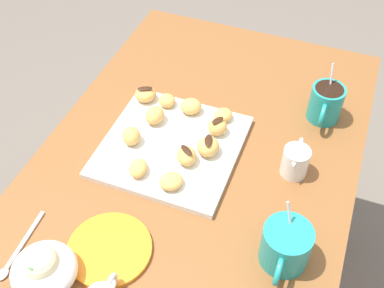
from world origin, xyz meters
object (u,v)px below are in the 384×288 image
(beignet_1, at_px, (131,136))
(beignet_4, at_px, (145,94))
(saucer_orange_left, at_px, (109,249))
(beignet_3, at_px, (138,168))
(pastry_plate_square, at_px, (171,146))
(cream_pitcher_white, at_px, (296,160))
(beignet_9, at_px, (186,156))
(ice_cream_bowl, at_px, (44,269))
(beignet_10, at_px, (208,147))
(coffee_mug_teal_left, at_px, (326,103))
(beignet_7, at_px, (167,101))
(beignet_0, at_px, (217,127))
(dining_table, at_px, (201,186))
(beignet_6, at_px, (171,181))
(coffee_mug_teal_right, at_px, (286,245))
(beignet_2, at_px, (155,115))
(beignet_5, at_px, (191,106))
(beignet_8, at_px, (223,115))

(beignet_1, xyz_separation_m, beignet_4, (-0.15, -0.03, -0.00))
(saucer_orange_left, xyz_separation_m, beignet_3, (-0.19, -0.03, 0.03))
(pastry_plate_square, xyz_separation_m, cream_pitcher_white, (-0.03, 0.29, 0.03))
(beignet_4, relative_size, beignet_9, 1.02)
(ice_cream_bowl, relative_size, beignet_10, 2.26)
(coffee_mug_teal_left, height_order, beignet_1, coffee_mug_teal_left)
(cream_pitcher_white, xyz_separation_m, ice_cream_bowl, (0.43, -0.38, -0.00))
(beignet_4, bearing_deg, saucer_orange_left, 14.92)
(beignet_4, relative_size, beignet_10, 0.99)
(beignet_7, bearing_deg, beignet_4, -89.56)
(pastry_plate_square, height_order, beignet_0, beignet_0)
(dining_table, relative_size, beignet_1, 20.88)
(ice_cream_bowl, bearing_deg, beignet_6, 153.87)
(coffee_mug_teal_right, relative_size, beignet_0, 2.98)
(beignet_2, bearing_deg, beignet_6, 33.80)
(pastry_plate_square, height_order, cream_pitcher_white, cream_pitcher_white)
(beignet_0, distance_m, beignet_1, 0.20)
(dining_table, height_order, ice_cream_bowl, ice_cream_bowl)
(ice_cream_bowl, relative_size, beignet_6, 2.32)
(beignet_2, distance_m, beignet_6, 0.21)
(coffee_mug_teal_left, bearing_deg, coffee_mug_teal_right, -0.00)
(ice_cream_bowl, xyz_separation_m, beignet_4, (-0.51, -0.03, -0.01))
(saucer_orange_left, distance_m, beignet_1, 0.28)
(beignet_5, bearing_deg, beignet_8, 92.01)
(dining_table, height_order, cream_pitcher_white, cream_pitcher_white)
(cream_pitcher_white, distance_m, beignet_0, 0.20)
(beignet_3, bearing_deg, pastry_plate_square, 161.71)
(beignet_8, bearing_deg, beignet_0, 0.78)
(pastry_plate_square, distance_m, beignet_0, 0.12)
(cream_pitcher_white, bearing_deg, beignet_5, -107.16)
(coffee_mug_teal_right, height_order, beignet_8, coffee_mug_teal_right)
(saucer_orange_left, bearing_deg, beignet_5, 178.21)
(dining_table, distance_m, beignet_5, 0.21)
(dining_table, relative_size, saucer_orange_left, 6.12)
(beignet_3, relative_size, beignet_7, 1.21)
(coffee_mug_teal_left, xyz_separation_m, beignet_3, (0.34, -0.35, -0.02))
(cream_pitcher_white, xyz_separation_m, beignet_1, (0.06, -0.38, -0.00))
(beignet_9, bearing_deg, beignet_4, -132.24)
(beignet_7, height_order, beignet_10, beignet_10)
(beignet_10, bearing_deg, beignet_1, -79.91)
(ice_cream_bowl, height_order, beignet_6, ice_cream_bowl)
(dining_table, relative_size, pastry_plate_square, 3.32)
(beignet_2, xyz_separation_m, beignet_7, (-0.06, 0.01, -0.00))
(beignet_7, bearing_deg, coffee_mug_teal_right, 50.18)
(beignet_1, xyz_separation_m, beignet_3, (0.08, 0.05, -0.01))
(beignet_5, bearing_deg, cream_pitcher_white, 72.84)
(beignet_10, bearing_deg, ice_cream_bowl, -24.26)
(beignet_8, bearing_deg, coffee_mug_teal_left, 116.03)
(pastry_plate_square, bearing_deg, beignet_8, 144.69)
(beignet_4, bearing_deg, beignet_2, 40.33)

